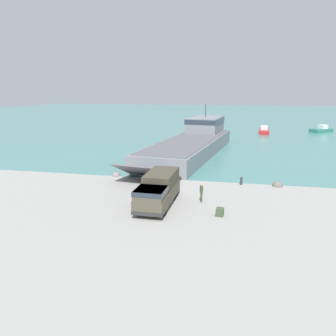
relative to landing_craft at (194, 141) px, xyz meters
name	(u,v)px	position (x,y,z in m)	size (l,w,h in m)	color
ground_plane	(166,189)	(-0.10, -21.09, -1.81)	(240.00, 240.00, 0.00)	gray
water_surface	(218,117)	(-0.10, 72.65, -1.81)	(240.00, 180.00, 0.01)	#477F7A
landing_craft	(194,141)	(0.00, 0.00, 0.00)	(11.88, 35.02, 7.48)	gray
military_truck	(158,189)	(0.22, -25.96, -0.36)	(2.71, 7.50, 2.78)	#4C4738
soldier_on_ramp	(201,192)	(3.96, -24.49, -0.79)	(0.35, 0.49, 1.76)	#3D4C33
moored_boat_a	(200,126)	(-2.83, 35.50, -1.30)	(7.59, 7.84, 1.55)	white
moored_boat_b	(321,130)	(26.98, 31.55, -1.21)	(5.91, 5.27, 1.80)	#2D7060
moored_boat_c	(264,131)	(13.21, 26.30, -1.21)	(2.39, 5.52, 1.80)	#B22323
mooring_bollard	(241,180)	(7.64, -17.94, -1.32)	(0.30, 0.30, 0.90)	#333338
cargo_crate	(220,212)	(5.82, -27.50, -1.50)	(0.63, 0.75, 0.63)	#3D4C33
shoreline_rock_a	(116,176)	(-7.09, -17.26, -1.81)	(0.98, 0.98, 0.98)	gray
shoreline_rock_b	(277,186)	(11.46, -17.73, -1.81)	(1.14, 1.14, 1.14)	#66605B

